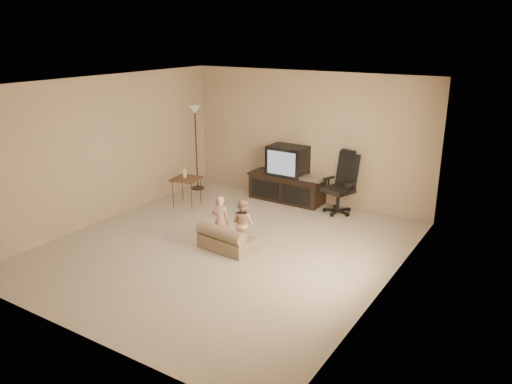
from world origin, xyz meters
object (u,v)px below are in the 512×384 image
office_chair (341,191)px  floor_lamp (196,129)px  toddler_right (243,223)px  side_table (186,179)px  toddler_left (220,221)px  tv_stand (287,178)px  child_sofa (225,240)px

office_chair → floor_lamp: size_ratio=0.66×
toddler_right → side_table: bearing=-17.9°
side_table → floor_lamp: floor_lamp is taller
toddler_left → toddler_right: toddler_left is taller
side_table → floor_lamp: size_ratio=0.42×
tv_stand → office_chair: (1.16, -0.07, -0.04)m
floor_lamp → toddler_left: bearing=-44.7°
tv_stand → toddler_right: 2.37m
tv_stand → toddler_right: bearing=-77.4°
tv_stand → office_chair: office_chair is taller
floor_lamp → child_sofa: bearing=-43.9°
office_chair → toddler_right: size_ratio=1.49×
floor_lamp → toddler_right: 3.28m
child_sofa → toddler_left: (-0.15, 0.09, 0.24)m
tv_stand → side_table: (-1.49, -1.27, 0.07)m
tv_stand → floor_lamp: 2.16m
floor_lamp → toddler_left: (2.15, -2.12, -0.87)m
toddler_right → child_sofa: bearing=66.3°
tv_stand → child_sofa: size_ratio=1.73×
side_table → office_chair: bearing=24.3°
floor_lamp → toddler_right: size_ratio=2.26×
office_chair → toddler_right: bearing=-87.6°
floor_lamp → child_sofa: 3.38m
side_table → child_sofa: 2.26m
floor_lamp → toddler_right: (2.46, -1.97, -0.89)m
child_sofa → toddler_right: toddler_right is taller
office_chair → side_table: office_chair is taller
floor_lamp → child_sofa: floor_lamp is taller
child_sofa → toddler_left: toddler_left is taller
toddler_right → toddler_left: bearing=35.6°
tv_stand → toddler_right: tv_stand is taller
toddler_right → floor_lamp: bearing=-28.7°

